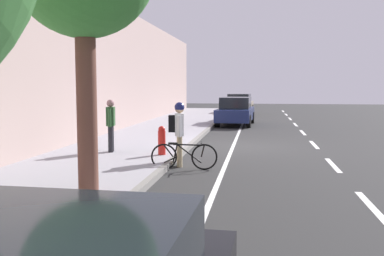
{
  "coord_description": "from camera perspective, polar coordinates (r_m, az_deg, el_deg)",
  "views": [
    {
      "loc": [
        -0.8,
        15.78,
        2.18
      ],
      "look_at": [
        0.87,
        4.59,
        1.08
      ],
      "focal_mm": 41.56,
      "sensor_mm": 36.0,
      "label": 1
    }
  ],
  "objects": [
    {
      "name": "building_facade",
      "position": [
        17.09,
        -14.09,
        7.69
      ],
      "size": [
        0.5,
        45.83,
        5.74
      ],
      "primitive_type": "cube",
      "color": "#B19790",
      "rests_on": "ground"
    },
    {
      "name": "curb_edge",
      "position": [
        16.09,
        0.07,
        -1.97
      ],
      "size": [
        0.16,
        45.83,
        0.15
      ],
      "primitive_type": "cube",
      "color": "gray",
      "rests_on": "ground"
    },
    {
      "name": "parked_sedan_dark_blue_second",
      "position": [
        24.27,
        5.62,
        2.14
      ],
      "size": [
        2.01,
        4.48,
        1.52
      ],
      "color": "navy",
      "rests_on": "ground"
    },
    {
      "name": "ground",
      "position": [
        15.95,
        5.55,
        -2.34
      ],
      "size": [
        73.33,
        73.33,
        0.0
      ],
      "primitive_type": "plane",
      "color": "#2C2C2C"
    },
    {
      "name": "parked_sedan_tan_nearest",
      "position": [
        33.48,
        6.1,
        3.07
      ],
      "size": [
        2.06,
        4.51,
        1.52
      ],
      "color": "tan",
      "rests_on": "ground"
    },
    {
      "name": "lane_stripe_centre",
      "position": [
        16.86,
        15.39,
        -2.07
      ],
      "size": [
        0.14,
        44.2,
        0.01
      ],
      "color": "white",
      "rests_on": "ground"
    },
    {
      "name": "fire_hydrant",
      "position": [
        12.96,
        -3.91,
        -1.58
      ],
      "size": [
        0.22,
        0.22,
        0.84
      ],
      "color": "red",
      "rests_on": "sidewalk"
    },
    {
      "name": "lane_stripe_bike_edge",
      "position": [
        15.95,
        5.31,
        -2.32
      ],
      "size": [
        0.12,
        45.83,
        0.01
      ],
      "primitive_type": "cube",
      "color": "white",
      "rests_on": "ground"
    },
    {
      "name": "sidewalk",
      "position": [
        16.5,
        -6.85,
        -1.82
      ],
      "size": [
        3.86,
        45.83,
        0.15
      ],
      "primitive_type": "cube",
      "color": "#94929A",
      "rests_on": "ground"
    },
    {
      "name": "cyclist_with_backpack",
      "position": [
        11.82,
        -1.76,
        0.07
      ],
      "size": [
        0.45,
        0.61,
        1.73
      ],
      "color": "#C6B284",
      "rests_on": "ground"
    },
    {
      "name": "pedestrian_on_phone",
      "position": [
        13.66,
        -10.39,
        0.69
      ],
      "size": [
        0.3,
        0.61,
        1.59
      ],
      "color": "black",
      "rests_on": "sidewalk"
    },
    {
      "name": "bicycle_at_curb",
      "position": [
        11.44,
        -1.05,
        -3.61
      ],
      "size": [
        1.71,
        0.46,
        0.73
      ],
      "color": "black",
      "rests_on": "ground"
    }
  ]
}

